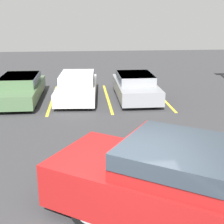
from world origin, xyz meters
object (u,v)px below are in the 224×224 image
at_px(pickup_truck, 192,190).
at_px(parked_sedan_b, 77,85).
at_px(parked_sedan_c, 135,85).
at_px(parked_sedan_a, 20,87).

relative_size(pickup_truck, parked_sedan_b, 1.21).
bearing_deg(parked_sedan_c, parked_sedan_a, -90.30).
relative_size(parked_sedan_b, parked_sedan_c, 1.08).
bearing_deg(parked_sedan_c, parked_sedan_b, -95.18).
xyz_separation_m(parked_sedan_b, parked_sedan_c, (2.81, -0.27, -0.01)).
distance_m(parked_sedan_a, parked_sedan_c, 5.49).
relative_size(pickup_truck, parked_sedan_c, 1.31).
distance_m(parked_sedan_a, parked_sedan_b, 2.69).
height_order(pickup_truck, parked_sedan_b, pickup_truck).
bearing_deg(pickup_truck, parked_sedan_b, 135.73).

